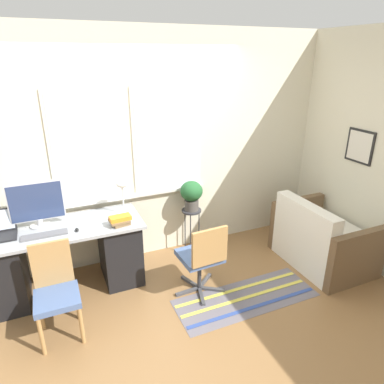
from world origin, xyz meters
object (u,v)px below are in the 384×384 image
desk_lamp (122,189)px  book_stack (120,220)px  office_chair_swivel (202,257)px  plant_stand (192,215)px  mouse (77,230)px  couch_loveseat (321,241)px  monitor (37,204)px  desk_chair_wooden (56,290)px  keyboard (45,235)px  potted_plant (191,194)px

desk_lamp → book_stack: desk_lamp is taller
office_chair_swivel → plant_stand: office_chair_swivel is taller
mouse → couch_loveseat: bearing=-10.9°
monitor → desk_lamp: bearing=-3.1°
mouse → desk_chair_wooden: desk_chair_wooden is taller
keyboard → book_stack: 0.73m
desk_lamp → potted_plant: size_ratio=1.04×
desk_chair_wooden → couch_loveseat: bearing=-1.1°
book_stack → couch_loveseat: (2.30, -0.50, -0.51)m
desk_lamp → potted_plant: (0.87, 0.13, -0.24)m
mouse → plant_stand: (1.40, 0.35, -0.26)m
plant_stand → potted_plant: 0.29m
keyboard → desk_chair_wooden: 0.59m
desk_lamp → monitor: bearing=176.9°
monitor → mouse: monitor is taller
keyboard → plant_stand: size_ratio=0.73×
desk_lamp → desk_chair_wooden: bearing=-138.6°
mouse → office_chair_swivel: bearing=-23.0°
desk_lamp → desk_chair_wooden: (-0.79, -0.70, -0.59)m
desk_lamp → book_stack: (-0.10, -0.25, -0.24)m
monitor → book_stack: bearing=-21.4°
keyboard → desk_lamp: 0.89m
desk_lamp → book_stack: size_ratio=1.73×
monitor → office_chair_swivel: (1.49, -0.76, -0.55)m
book_stack → desk_chair_wooden: bearing=-147.3°
monitor → desk_chair_wooden: 0.92m
desk_lamp → potted_plant: desk_lamp is taller
potted_plant → office_chair_swivel: bearing=-105.8°
monitor → keyboard: monitor is taller
desk_lamp → couch_loveseat: (2.20, -0.75, -0.75)m
monitor → desk_chair_wooden: (0.07, -0.75, -0.53)m
book_stack → office_chair_swivel: book_stack is taller
book_stack → potted_plant: bearing=21.3°
book_stack → plant_stand: size_ratio=0.39×
monitor → office_chair_swivel: 1.76m
monitor → office_chair_swivel: bearing=-27.0°
couch_loveseat → book_stack: bearing=77.8°
keyboard → potted_plant: size_ratio=1.13×
office_chair_swivel → plant_stand: size_ratio=1.43×
book_stack → couch_loveseat: size_ratio=0.21×
keyboard → book_stack: size_ratio=1.88×
keyboard → mouse: (0.30, -0.02, 0.01)m
office_chair_swivel → potted_plant: potted_plant is taller
keyboard → monitor: bearing=98.0°
book_stack → desk_chair_wooden: 0.90m
keyboard → mouse: 0.30m
mouse → couch_loveseat: couch_loveseat is taller
keyboard → potted_plant: potted_plant is taller
mouse → desk_lamp: (0.53, 0.22, 0.28)m
desk_lamp → mouse: bearing=-157.2°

